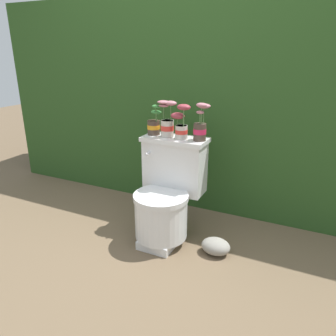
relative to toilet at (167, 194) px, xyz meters
The scene contains 8 objects.
ground_plane 0.37m from the toilet, 125.30° to the right, with size 12.00×12.00×0.00m, color brown.
hedge_backdrop 1.18m from the toilet, 94.52° to the left, with size 3.77×1.02×1.72m.
toilet is the anchor object (origin of this frame).
potted_plant_left 0.51m from the toilet, 140.46° to the left, with size 0.11×0.09×0.22m.
potted_plant_midleft 0.51m from the toilet, 115.25° to the left, with size 0.15×0.09×0.26m.
potted_plant_middle 0.50m from the toilet, 63.06° to the left, with size 0.15×0.10×0.25m.
potted_plant_midright 0.54m from the toilet, 34.81° to the left, with size 0.11×0.09×0.26m.
garden_stone 0.49m from the toilet, ahead, with size 0.20×0.16×0.11m.
Camera 1 is at (1.01, -1.79, 1.31)m, focal length 35.00 mm.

